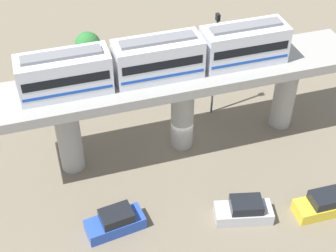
{
  "coord_description": "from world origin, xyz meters",
  "views": [
    {
      "loc": [
        30.11,
        -10.51,
        28.75
      ],
      "look_at": [
        2.5,
        -2.01,
        4.5
      ],
      "focal_mm": 52.83,
      "sensor_mm": 36.0,
      "label": 1
    }
  ],
  "objects": [
    {
      "name": "parked_car_silver",
      "position": [
        9.11,
        1.79,
        0.74
      ],
      "size": [
        2.72,
        4.5,
        1.76
      ],
      "rotation": [
        0.0,
        0.0,
        -0.23
      ],
      "color": "#B2B5BA",
      "rests_on": "ground"
    },
    {
      "name": "viaduct",
      "position": [
        0.0,
        0.0,
        5.68
      ],
      "size": [
        5.2,
        28.85,
        7.49
      ],
      "color": "#999691",
      "rests_on": "ground"
    },
    {
      "name": "ground_plane",
      "position": [
        0.0,
        0.0,
        0.0
      ],
      "size": [
        120.0,
        120.0,
        0.0
      ],
      "primitive_type": "plane",
      "color": "#706654"
    },
    {
      "name": "parked_car_yellow",
      "position": [
        10.29,
        7.66,
        0.74
      ],
      "size": [
        1.92,
        4.25,
        1.76
      ],
      "rotation": [
        0.0,
        0.0,
        -0.03
      ],
      "color": "yellow",
      "rests_on": "ground"
    },
    {
      "name": "tree_near_viaduct",
      "position": [
        -12.91,
        -5.57,
        3.48
      ],
      "size": [
        2.58,
        2.58,
        4.81
      ],
      "color": "brown",
      "rests_on": "ground"
    },
    {
      "name": "parked_car_blue",
      "position": [
        7.34,
        -7.44,
        0.74
      ],
      "size": [
        2.32,
        4.39,
        1.76
      ],
      "rotation": [
        0.0,
        0.0,
        0.13
      ],
      "color": "#284CB7",
      "rests_on": "ground"
    },
    {
      "name": "train",
      "position": [
        0.0,
        -2.01,
        9.02
      ],
      "size": [
        2.64,
        20.5,
        3.24
      ],
      "color": "silver",
      "rests_on": "viaduct"
    },
    {
      "name": "signal_post",
      "position": [
        -3.4,
        4.04,
        5.57
      ],
      "size": [
        0.44,
        0.28,
        10.09
      ],
      "color": "#4C4C51",
      "rests_on": "ground"
    }
  ]
}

